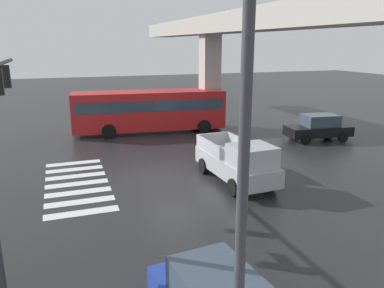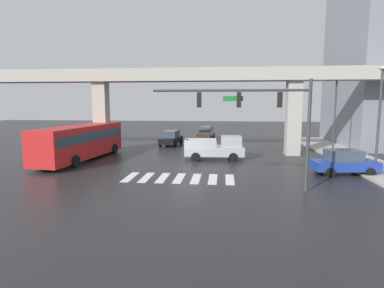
% 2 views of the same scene
% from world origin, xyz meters
% --- Properties ---
extents(ground_plane, '(120.00, 120.00, 0.00)m').
position_xyz_m(ground_plane, '(0.00, 0.00, 0.00)').
color(ground_plane, '#232326').
extents(crosswalk_stripes, '(7.15, 2.80, 0.01)m').
position_xyz_m(crosswalk_stripes, '(-0.00, -4.65, 0.01)').
color(crosswalk_stripes, silver).
rests_on(crosswalk_stripes, ground).
extents(elevated_overpass, '(48.03, 2.16, 8.15)m').
position_xyz_m(elevated_overpass, '(0.00, 5.70, 6.90)').
color(elevated_overpass, '#ADA89E').
rests_on(elevated_overpass, ground).
extents(pickup_truck, '(5.18, 2.27, 2.08)m').
position_xyz_m(pickup_truck, '(2.36, 2.42, 0.99)').
color(pickup_truck, '#A8AAAF').
rests_on(pickup_truck, ground).
extents(city_bus, '(3.62, 11.00, 2.99)m').
position_xyz_m(city_bus, '(-9.35, 1.04, 1.72)').
color(city_bus, red).
rests_on(city_bus, ground).
extents(sedan_black, '(2.34, 4.48, 1.72)m').
position_xyz_m(sedan_black, '(-3.24, 11.13, 0.85)').
color(sedan_black, black).
rests_on(sedan_black, ground).
extents(street_lamp_near_corner, '(0.44, 0.70, 7.24)m').
position_xyz_m(street_lamp_near_corner, '(12.96, -2.87, 4.56)').
color(street_lamp_near_corner, '#38383D').
rests_on(street_lamp_near_corner, ground).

